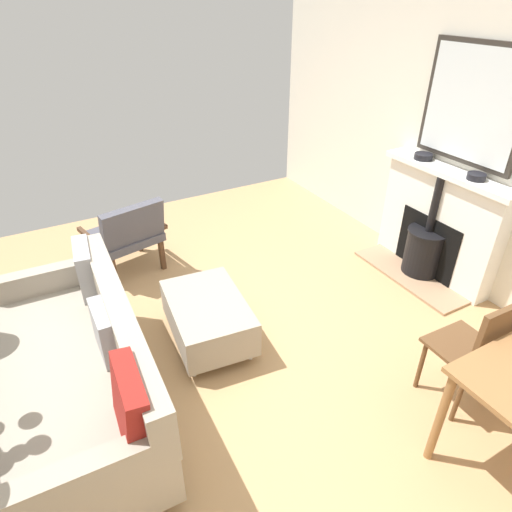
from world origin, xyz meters
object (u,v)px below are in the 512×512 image
(fireplace, at_px, (434,230))
(mantel_bowl_near, at_px, (423,156))
(ottoman, at_px, (208,316))
(dining_chair_near_fireplace, at_px, (479,347))
(armchair_accent, at_px, (127,233))
(sofa, at_px, (82,370))
(mantel_bowl_far, at_px, (476,176))

(fireplace, height_order, mantel_bowl_near, mantel_bowl_near)
(ottoman, bearing_deg, dining_chair_near_fireplace, 131.33)
(armchair_accent, relative_size, dining_chair_near_fireplace, 0.89)
(ottoman, bearing_deg, fireplace, 176.83)
(sofa, bearing_deg, fireplace, -177.91)
(dining_chair_near_fireplace, bearing_deg, ottoman, -48.67)
(fireplace, xyz_separation_m, mantel_bowl_far, (-0.01, 0.26, 0.63))
(mantel_bowl_near, xyz_separation_m, dining_chair_near_fireplace, (1.07, 1.60, -0.58))
(mantel_bowl_far, height_order, armchair_accent, mantel_bowl_far)
(sofa, bearing_deg, mantel_bowl_near, -172.47)
(fireplace, xyz_separation_m, mantel_bowl_near, (-0.01, -0.31, 0.63))
(fireplace, height_order, mantel_bowl_far, mantel_bowl_far)
(ottoman, height_order, armchair_accent, armchair_accent)
(mantel_bowl_near, xyz_separation_m, mantel_bowl_far, (0.00, 0.58, -0.00))
(mantel_bowl_far, xyz_separation_m, dining_chair_near_fireplace, (1.07, 1.03, -0.58))
(fireplace, xyz_separation_m, sofa, (3.27, 0.12, -0.10))
(sofa, height_order, ottoman, sofa)
(mantel_bowl_near, distance_m, ottoman, 2.48)
(mantel_bowl_near, relative_size, mantel_bowl_far, 1.10)
(fireplace, distance_m, sofa, 3.27)
(mantel_bowl_far, relative_size, sofa, 0.08)
(mantel_bowl_far, bearing_deg, ottoman, -9.56)
(fireplace, distance_m, dining_chair_near_fireplace, 1.67)
(mantel_bowl_far, xyz_separation_m, sofa, (3.28, -0.14, -0.74))
(fireplace, distance_m, ottoman, 2.32)
(fireplace, height_order, armchair_accent, fireplace)
(armchair_accent, bearing_deg, dining_chair_near_fireplace, 119.44)
(sofa, xyz_separation_m, armchair_accent, (-0.70, -1.51, 0.09))
(mantel_bowl_far, relative_size, dining_chair_near_fireplace, 0.17)
(mantel_bowl_far, relative_size, ottoman, 0.17)
(mantel_bowl_near, bearing_deg, ottoman, 4.62)
(fireplace, distance_m, mantel_bowl_near, 0.71)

